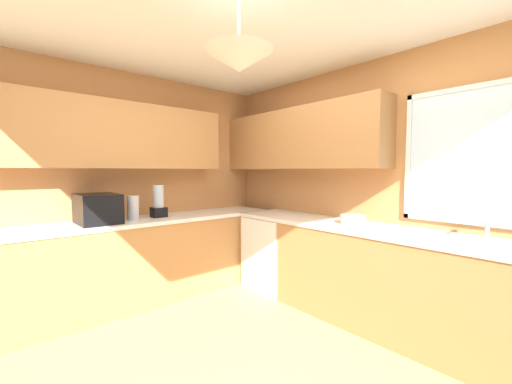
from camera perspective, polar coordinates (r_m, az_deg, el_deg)
The scene contains 10 objects.
ground_plane at distance 2.49m, azimuth -2.91°, elevation -31.08°, with size 9.07×9.07×0.00m, color tan.
room_shell at distance 3.07m, azimuth -3.67°, elevation 11.29°, with size 4.24×3.61×2.60m.
counter_run_left at distance 3.72m, azimuth -20.16°, elevation -11.52°, with size 0.65×3.22×0.91m.
counter_run_back at distance 3.18m, azimuth 21.18°, elevation -14.16°, with size 3.33×0.65×0.91m.
dishwasher at distance 3.92m, azimuth 3.58°, elevation -10.86°, with size 0.60×0.60×0.86m, color white.
microwave at distance 3.48m, azimuth -26.81°, elevation -2.70°, with size 0.48×0.36×0.29m, color black.
kettle at distance 3.56m, azimuth -21.40°, elevation -2.67°, with size 0.12×0.12×0.26m, color #B7B7BC.
sink_assembly at distance 2.81m, azimuth 35.65°, elevation -7.23°, with size 0.57×0.40×0.19m.
bowl at distance 3.20m, azimuth 17.20°, elevation -4.82°, with size 0.24×0.24×0.09m, color beige.
blender_appliance at distance 3.68m, azimuth -17.27°, elevation -1.87°, with size 0.15×0.15×0.36m.
Camera 1 is at (1.61, -1.25, 1.42)m, focal length 22.04 mm.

